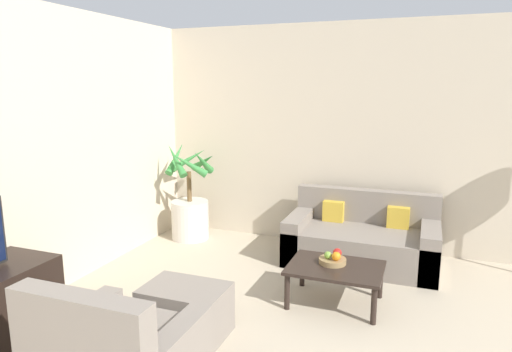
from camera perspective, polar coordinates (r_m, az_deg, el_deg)
wall_back at (r=5.56m, az=22.31°, el=4.06°), size 8.47×0.06×2.70m
potted_palm at (r=5.97m, az=-8.25°, el=-3.94°), size 0.69×0.70×1.26m
sofa_loveseat at (r=5.30m, az=13.09°, el=-7.82°), size 1.63×0.87×0.77m
coffee_table at (r=4.28m, az=9.90°, el=-11.63°), size 0.84×0.61×0.36m
fruit_bowl at (r=4.32m, az=9.54°, el=-10.41°), size 0.25×0.25×0.05m
apple_red at (r=4.33m, az=10.12°, el=-9.42°), size 0.08×0.08×0.08m
apple_green at (r=4.28m, az=8.98°, el=-9.75°), size 0.07×0.07×0.07m
orange_fruit at (r=4.25m, az=10.00°, el=-9.85°), size 0.08×0.08×0.08m
ottoman at (r=3.83m, az=-8.78°, el=-16.29°), size 0.66×0.46×0.40m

